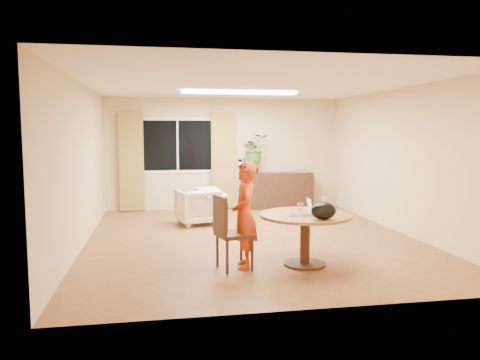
{
  "coord_description": "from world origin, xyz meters",
  "views": [
    {
      "loc": [
        -1.56,
        -7.71,
        1.83
      ],
      "look_at": [
        -0.24,
        -0.2,
        1.03
      ],
      "focal_mm": 35.0,
      "sensor_mm": 36.0,
      "label": 1
    }
  ],
  "objects_px": {
    "armchair": "(197,206)",
    "dining_table": "(305,225)",
    "dining_chair": "(234,232)",
    "sideboard": "(277,190)",
    "child": "(245,215)"
  },
  "relations": [
    {
      "from": "child",
      "to": "armchair",
      "type": "xyz_separation_m",
      "value": [
        -0.38,
        3.06,
        -0.36
      ]
    },
    {
      "from": "dining_chair",
      "to": "sideboard",
      "type": "relative_size",
      "value": 0.59
    },
    {
      "from": "sideboard",
      "to": "dining_chair",
      "type": "bearing_deg",
      "value": -110.93
    },
    {
      "from": "dining_table",
      "to": "dining_chair",
      "type": "xyz_separation_m",
      "value": [
        -0.98,
        -0.01,
        -0.06
      ]
    },
    {
      "from": "dining_chair",
      "to": "child",
      "type": "distance_m",
      "value": 0.27
    },
    {
      "from": "child",
      "to": "sideboard",
      "type": "bearing_deg",
      "value": 166.29
    },
    {
      "from": "dining_chair",
      "to": "child",
      "type": "relative_size",
      "value": 0.7
    },
    {
      "from": "dining_chair",
      "to": "sideboard",
      "type": "bearing_deg",
      "value": 55.21
    },
    {
      "from": "dining_table",
      "to": "armchair",
      "type": "relative_size",
      "value": 1.62
    },
    {
      "from": "armchair",
      "to": "child",
      "type": "bearing_deg",
      "value": 83.23
    },
    {
      "from": "child",
      "to": "sideboard",
      "type": "relative_size",
      "value": 0.85
    },
    {
      "from": "armchair",
      "to": "dining_table",
      "type": "bearing_deg",
      "value": 97.55
    },
    {
      "from": "dining_table",
      "to": "armchair",
      "type": "height_order",
      "value": "dining_table"
    },
    {
      "from": "armchair",
      "to": "sideboard",
      "type": "bearing_deg",
      "value": -155.53
    },
    {
      "from": "child",
      "to": "dining_table",
      "type": "bearing_deg",
      "value": 93.37
    }
  ]
}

